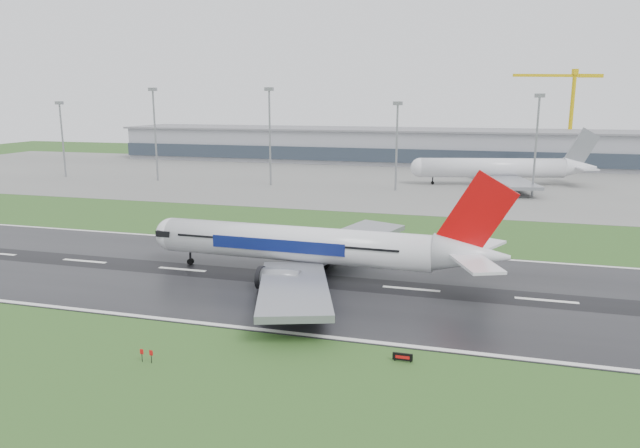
% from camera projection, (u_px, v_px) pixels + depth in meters
% --- Properties ---
extents(ground, '(520.00, 520.00, 0.00)m').
position_uv_depth(ground, '(182.00, 270.00, 101.95)').
color(ground, '#274D1C').
rests_on(ground, ground).
extents(runway, '(400.00, 45.00, 0.10)m').
position_uv_depth(runway, '(182.00, 270.00, 101.94)').
color(runway, black).
rests_on(runway, ground).
extents(apron, '(400.00, 130.00, 0.08)m').
position_uv_depth(apron, '(345.00, 178.00, 219.68)').
color(apron, slate).
rests_on(apron, ground).
extents(terminal, '(240.00, 36.00, 15.00)m').
position_uv_depth(terminal, '(374.00, 146.00, 274.63)').
color(terminal, gray).
rests_on(terminal, ground).
extents(main_airliner, '(62.63, 59.80, 18.02)m').
position_uv_depth(main_airliner, '(319.00, 224.00, 96.16)').
color(main_airliner, silver).
rests_on(main_airliner, runway).
extents(parked_airliner, '(76.67, 73.33, 18.97)m').
position_uv_depth(parked_airliner, '(500.00, 158.00, 200.38)').
color(parked_airliner, silver).
rests_on(parked_airliner, apron).
extents(tower_crane, '(40.10, 19.67, 42.50)m').
position_uv_depth(tower_crane, '(571.00, 117.00, 262.96)').
color(tower_crane, gold).
rests_on(tower_crane, ground).
extents(runway_sign, '(2.31, 0.49, 1.04)m').
position_uv_depth(runway_sign, '(403.00, 357.00, 66.24)').
color(runway_sign, black).
rests_on(runway_sign, ground).
extents(floodmast_0, '(0.64, 0.64, 27.28)m').
position_uv_depth(floodmast_0, '(63.00, 141.00, 220.49)').
color(floodmast_0, gray).
rests_on(floodmast_0, ground).
extents(floodmast_1, '(0.64, 0.64, 32.06)m').
position_uv_depth(floodmast_1, '(155.00, 137.00, 209.60)').
color(floodmast_1, gray).
rests_on(floodmast_1, ground).
extents(floodmast_2, '(0.64, 0.64, 31.96)m').
position_uv_depth(floodmast_2, '(270.00, 139.00, 198.12)').
color(floodmast_2, gray).
rests_on(floodmast_2, ground).
extents(floodmast_3, '(0.64, 0.64, 27.36)m').
position_uv_depth(floodmast_3, '(397.00, 149.00, 187.26)').
color(floodmast_3, gray).
rests_on(floodmast_3, ground).
extents(floodmast_4, '(0.64, 0.64, 29.71)m').
position_uv_depth(floodmast_4, '(536.00, 148.00, 175.97)').
color(floodmast_4, gray).
rests_on(floodmast_4, ground).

